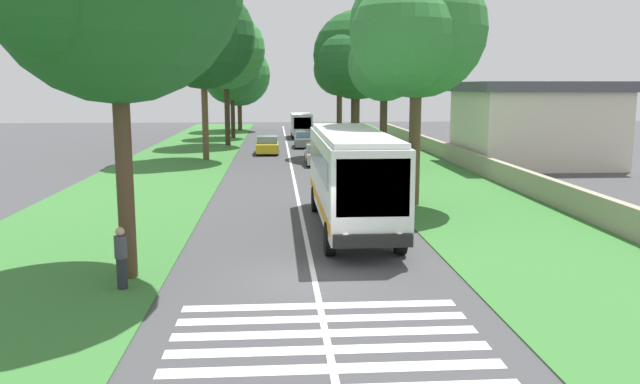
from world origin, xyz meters
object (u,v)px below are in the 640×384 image
(trailing_minibus_0, at_px, (301,123))
(roadside_tree_right_0, at_px, (382,67))
(trailing_car_2, at_px, (305,140))
(roadside_tree_right_4, at_px, (355,57))
(coach_bus, at_px, (351,173))
(utility_pole, at_px, (412,110))
(roadside_tree_right_3, at_px, (338,71))
(trailing_car_1, at_px, (267,145))
(roadside_tree_left_2, at_px, (230,73))
(roadside_tree_left_1, at_px, (199,39))
(roadside_tree_left_4, at_px, (237,77))
(roadside_tree_right_2, at_px, (413,33))
(pedestrian, at_px, (121,257))
(roadside_tree_right_1, at_px, (352,68))
(roadside_building, at_px, (534,123))
(trailing_car_0, at_px, (318,155))
(roadside_tree_left_3, at_px, (223,52))

(trailing_minibus_0, distance_m, roadside_tree_right_0, 27.79)
(trailing_car_2, xyz_separation_m, roadside_tree_right_4, (-7.13, -3.58, 6.92))
(coach_bus, xyz_separation_m, utility_pole, (5.34, -3.44, 2.18))
(trailing_car_2, xyz_separation_m, roadside_tree_right_3, (11.18, -4.07, 6.26))
(trailing_car_1, bearing_deg, trailing_car_2, -31.75)
(roadside_tree_left_2, height_order, roadside_tree_right_3, roadside_tree_left_2)
(coach_bus, relative_size, trailing_car_1, 2.60)
(trailing_car_2, distance_m, roadside_tree_left_1, 14.98)
(roadside_tree_left_4, distance_m, utility_pole, 50.36)
(roadside_tree_right_2, bearing_deg, roadside_tree_left_1, 31.57)
(roadside_tree_left_1, bearing_deg, trailing_car_2, -39.14)
(roadside_tree_left_4, xyz_separation_m, roadside_tree_right_0, (-37.66, -11.33, 0.14))
(trailing_car_1, xyz_separation_m, trailing_car_2, (5.25, -3.25, 0.00))
(roadside_tree_right_0, xyz_separation_m, roadside_tree_right_4, (9.11, 0.62, 0.98))
(roadside_tree_right_2, relative_size, pedestrian, 6.46)
(roadside_tree_right_1, bearing_deg, trailing_car_1, 136.65)
(roadside_tree_left_1, height_order, roadside_tree_right_3, roadside_tree_left_1)
(coach_bus, distance_m, roadside_tree_left_1, 25.52)
(roadside_tree_right_0, bearing_deg, utility_pole, 177.52)
(trailing_car_1, xyz_separation_m, roadside_building, (-8.72, -18.44, 2.22))
(trailing_car_2, distance_m, roadside_tree_left_4, 23.31)
(trailing_car_0, relative_size, roadside_tree_left_2, 0.44)
(trailing_car_0, bearing_deg, roadside_tree_right_3, -8.78)
(trailing_car_2, bearing_deg, coach_bus, -179.54)
(roadside_tree_left_2, height_order, utility_pole, roadside_tree_left_2)
(roadside_tree_right_3, bearing_deg, pedestrian, 168.11)
(coach_bus, relative_size, trailing_minibus_0, 1.86)
(coach_bus, height_order, utility_pole, utility_pole)
(coach_bus, bearing_deg, roadside_tree_left_3, 11.96)
(roadside_tree_right_1, bearing_deg, roadside_tree_left_3, 94.87)
(trailing_car_0, distance_m, roadside_tree_right_2, 17.57)
(roadside_tree_left_2, bearing_deg, trailing_car_2, -146.15)
(roadside_tree_left_4, distance_m, roadside_tree_right_4, 30.51)
(trailing_car_1, distance_m, roadside_tree_left_2, 17.49)
(trailing_minibus_0, bearing_deg, trailing_car_0, -179.43)
(coach_bus, xyz_separation_m, roadside_tree_right_4, (25.93, -3.32, 5.44))
(trailing_car_0, distance_m, roadside_tree_left_1, 11.94)
(trailing_minibus_0, xyz_separation_m, roadside_building, (-24.75, -15.04, 1.34))
(roadside_tree_left_2, height_order, roadside_tree_right_2, roadside_tree_right_2)
(trailing_car_0, relative_size, roadside_building, 0.43)
(coach_bus, xyz_separation_m, roadside_tree_left_3, (35.10, 7.44, 6.24))
(roadside_tree_right_3, xyz_separation_m, roadside_tree_right_4, (-18.30, 0.48, 0.66))
(coach_bus, bearing_deg, pedestrian, 135.37)
(roadside_tree_right_3, bearing_deg, roadside_tree_left_4, 47.55)
(trailing_car_0, bearing_deg, roadside_tree_left_1, 71.01)
(roadside_tree_left_4, height_order, roadside_tree_right_3, roadside_tree_left_4)
(roadside_tree_right_2, bearing_deg, trailing_car_2, 6.99)
(roadside_tree_right_2, distance_m, utility_pole, 3.46)
(trailing_car_2, relative_size, roadside_tree_right_0, 0.48)
(roadside_tree_left_4, bearing_deg, roadside_tree_right_2, -167.98)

